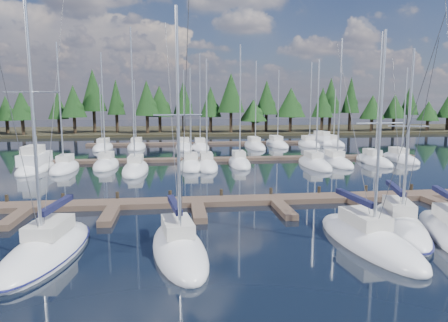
{
  "coord_description": "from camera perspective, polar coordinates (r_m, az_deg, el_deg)",
  "views": [
    {
      "loc": [
        -7.46,
        -11.49,
        7.78
      ],
      "look_at": [
        -3.42,
        22.0,
        2.68
      ],
      "focal_mm": 32.0,
      "sensor_mm": 36.0,
      "label": 1
    }
  ],
  "objects": [
    {
      "name": "front_sailboat_2",
      "position": [
        21.06,
        -6.45,
        -12.3
      ],
      "size": [
        3.7,
        8.41,
        12.92
      ],
      "color": "silver",
      "rests_on": "ground"
    },
    {
      "name": "motor_yacht_left",
      "position": [
        50.02,
        -25.35,
        -0.6
      ],
      "size": [
        3.16,
        9.26,
        4.62
      ],
      "color": "silver",
      "rests_on": "ground"
    },
    {
      "name": "far_shore",
      "position": [
        102.04,
        -2.68,
        4.38
      ],
      "size": [
        220.0,
        30.0,
        0.6
      ],
      "primitive_type": "cube",
      "color": "black",
      "rests_on": "ground"
    },
    {
      "name": "motor_yacht_right",
      "position": [
        74.36,
        13.57,
        2.69
      ],
      "size": [
        5.08,
        8.34,
        3.94
      ],
      "color": "silver",
      "rests_on": "ground"
    },
    {
      "name": "back_sailboat_rows",
      "position": [
        57.82,
        1.31,
        1.13
      ],
      "size": [
        44.2,
        33.7,
        16.78
      ],
      "color": "silver",
      "rests_on": "ground"
    },
    {
      "name": "ground",
      "position": [
        42.86,
        3.26,
        -1.88
      ],
      "size": [
        260.0,
        260.0,
        0.0
      ],
      "primitive_type": "plane",
      "color": "black",
      "rests_on": "ground"
    },
    {
      "name": "main_dock",
      "position": [
        30.74,
        7.43,
        -5.74
      ],
      "size": [
        44.0,
        6.13,
        0.9
      ],
      "color": "brown",
      "rests_on": "ground"
    },
    {
      "name": "front_sailboat_3",
      "position": [
        23.58,
        19.86,
        -10.5
      ],
      "size": [
        3.88,
        9.4,
        12.08
      ],
      "color": "silver",
      "rests_on": "ground"
    },
    {
      "name": "front_sailboat_4",
      "position": [
        26.91,
        23.77,
        -8.35
      ],
      "size": [
        5.18,
        9.88,
        11.5
      ],
      "color": "silver",
      "rests_on": "ground"
    },
    {
      "name": "tree_line",
      "position": [
        91.89,
        -2.8,
        8.42
      ],
      "size": [
        182.62,
        11.57,
        14.31
      ],
      "color": "black",
      "rests_on": "far_shore"
    },
    {
      "name": "back_docks",
      "position": [
        61.99,
        0.09,
        1.57
      ],
      "size": [
        50.0,
        21.8,
        0.4
      ],
      "color": "brown",
      "rests_on": "ground"
    },
    {
      "name": "front_sailboat_1",
      "position": [
        22.6,
        -23.97,
        -11.54
      ],
      "size": [
        4.27,
        9.4,
        14.87
      ],
      "color": "silver",
      "rests_on": "ground"
    }
  ]
}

